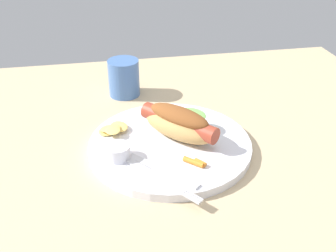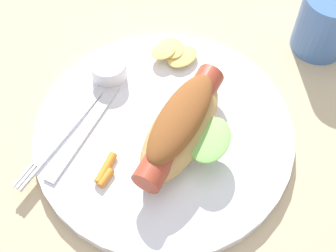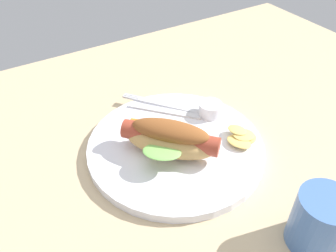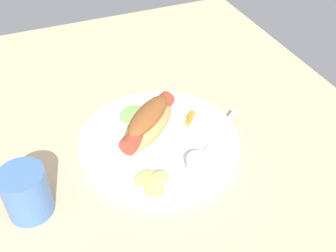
{
  "view_description": "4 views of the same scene",
  "coord_description": "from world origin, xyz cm",
  "px_view_note": "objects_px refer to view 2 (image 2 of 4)",
  "views": [
    {
      "loc": [
        7.9,
        61.25,
        41.7
      ],
      "look_at": [
        -3.27,
        0.71,
        4.61
      ],
      "focal_mm": 42.03,
      "sensor_mm": 36.0,
      "label": 1
    },
    {
      "loc": [
        -30.39,
        10.9,
        47.88
      ],
      "look_at": [
        -4.4,
        1.06,
        3.63
      ],
      "focal_mm": 50.25,
      "sensor_mm": 36.0,
      "label": 2
    },
    {
      "loc": [
        -27.32,
        -35.47,
        41.79
      ],
      "look_at": [
        -5.16,
        1.11,
        6.27
      ],
      "focal_mm": 37.09,
      "sensor_mm": 36.0,
      "label": 3
    },
    {
      "loc": [
        47.02,
        -17.64,
        51.66
      ],
      "look_at": [
        -1.61,
        2.32,
        5.92
      ],
      "focal_mm": 42.01,
      "sensor_mm": 36.0,
      "label": 4
    }
  ],
  "objects_px": {
    "hot_dog": "(185,125)",
    "knife": "(84,131)",
    "plate": "(164,134)",
    "fork": "(64,132)",
    "chips_pile": "(173,51)",
    "carrot_garnish": "(106,171)",
    "drinking_cup": "(325,22)",
    "sauce_ramekin": "(109,69)"
  },
  "relations": [
    {
      "from": "hot_dog",
      "to": "knife",
      "type": "xyz_separation_m",
      "value": [
        0.05,
        0.1,
        -0.03
      ]
    },
    {
      "from": "plate",
      "to": "hot_dog",
      "type": "distance_m",
      "value": 0.05
    },
    {
      "from": "fork",
      "to": "chips_pile",
      "type": "bearing_deg",
      "value": 164.68
    },
    {
      "from": "knife",
      "to": "plate",
      "type": "bearing_deg",
      "value": 118.35
    },
    {
      "from": "carrot_garnish",
      "to": "drinking_cup",
      "type": "height_order",
      "value": "drinking_cup"
    },
    {
      "from": "chips_pile",
      "to": "fork",
      "type": "bearing_deg",
      "value": 112.59
    },
    {
      "from": "hot_dog",
      "to": "drinking_cup",
      "type": "relative_size",
      "value": 1.79
    },
    {
      "from": "knife",
      "to": "hot_dog",
      "type": "bearing_deg",
      "value": 111.91
    },
    {
      "from": "hot_dog",
      "to": "fork",
      "type": "bearing_deg",
      "value": -65.57
    },
    {
      "from": "fork",
      "to": "chips_pile",
      "type": "height_order",
      "value": "chips_pile"
    },
    {
      "from": "sauce_ramekin",
      "to": "plate",
      "type": "bearing_deg",
      "value": -160.4
    },
    {
      "from": "sauce_ramekin",
      "to": "drinking_cup",
      "type": "xyz_separation_m",
      "value": [
        -0.04,
        -0.28,
        0.01
      ]
    },
    {
      "from": "plate",
      "to": "chips_pile",
      "type": "relative_size",
      "value": 4.4
    },
    {
      "from": "fork",
      "to": "drinking_cup",
      "type": "height_order",
      "value": "drinking_cup"
    },
    {
      "from": "knife",
      "to": "drinking_cup",
      "type": "relative_size",
      "value": 1.68
    },
    {
      "from": "hot_dog",
      "to": "drinking_cup",
      "type": "distance_m",
      "value": 0.24
    },
    {
      "from": "hot_dog",
      "to": "drinking_cup",
      "type": "height_order",
      "value": "drinking_cup"
    },
    {
      "from": "fork",
      "to": "carrot_garnish",
      "type": "height_order",
      "value": "carrot_garnish"
    },
    {
      "from": "chips_pile",
      "to": "drinking_cup",
      "type": "height_order",
      "value": "drinking_cup"
    },
    {
      "from": "knife",
      "to": "carrot_garnish",
      "type": "relative_size",
      "value": 3.77
    },
    {
      "from": "plate",
      "to": "drinking_cup",
      "type": "relative_size",
      "value": 3.55
    },
    {
      "from": "sauce_ramekin",
      "to": "chips_pile",
      "type": "height_order",
      "value": "sauce_ramekin"
    },
    {
      "from": "knife",
      "to": "chips_pile",
      "type": "distance_m",
      "value": 0.16
    },
    {
      "from": "knife",
      "to": "chips_pile",
      "type": "relative_size",
      "value": 2.08
    },
    {
      "from": "plate",
      "to": "chips_pile",
      "type": "bearing_deg",
      "value": -26.43
    },
    {
      "from": "sauce_ramekin",
      "to": "carrot_garnish",
      "type": "relative_size",
      "value": 1.15
    },
    {
      "from": "hot_dog",
      "to": "fork",
      "type": "xyz_separation_m",
      "value": [
        0.06,
        0.13,
        -0.03
      ]
    },
    {
      "from": "sauce_ramekin",
      "to": "carrot_garnish",
      "type": "height_order",
      "value": "sauce_ramekin"
    },
    {
      "from": "hot_dog",
      "to": "carrot_garnish",
      "type": "height_order",
      "value": "hot_dog"
    },
    {
      "from": "plate",
      "to": "drinking_cup",
      "type": "bearing_deg",
      "value": -75.52
    },
    {
      "from": "chips_pile",
      "to": "carrot_garnish",
      "type": "distance_m",
      "value": 0.18
    },
    {
      "from": "plate",
      "to": "sauce_ramekin",
      "type": "relative_size",
      "value": 6.94
    },
    {
      "from": "hot_dog",
      "to": "chips_pile",
      "type": "xyz_separation_m",
      "value": [
        0.12,
        -0.03,
        -0.02
      ]
    },
    {
      "from": "plate",
      "to": "carrot_garnish",
      "type": "bearing_deg",
      "value": 110.81
    },
    {
      "from": "drinking_cup",
      "to": "fork",
      "type": "bearing_deg",
      "value": 94.34
    },
    {
      "from": "sauce_ramekin",
      "to": "fork",
      "type": "xyz_separation_m",
      "value": [
        -0.06,
        0.07,
        -0.01
      ]
    },
    {
      "from": "knife",
      "to": "carrot_garnish",
      "type": "bearing_deg",
      "value": 55.8
    },
    {
      "from": "sauce_ramekin",
      "to": "drinking_cup",
      "type": "distance_m",
      "value": 0.28
    },
    {
      "from": "sauce_ramekin",
      "to": "chips_pile",
      "type": "bearing_deg",
      "value": -87.37
    },
    {
      "from": "fork",
      "to": "drinking_cup",
      "type": "bearing_deg",
      "value": 146.43
    },
    {
      "from": "chips_pile",
      "to": "drinking_cup",
      "type": "distance_m",
      "value": 0.2
    },
    {
      "from": "hot_dog",
      "to": "carrot_garnish",
      "type": "distance_m",
      "value": 0.1
    }
  ]
}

